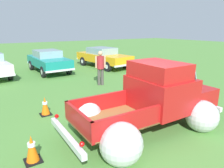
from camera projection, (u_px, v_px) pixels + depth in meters
The scene contains 7 objects.
ground_plane at pixel (142, 130), 6.03m from camera, with size 80.00×80.00×0.00m, color #548C3D.
vintage_pickup_truck at pixel (153, 102), 6.03m from camera, with size 4.66×2.82×1.96m.
show_car_1 at pixel (48, 60), 13.68m from camera, with size 1.87×4.32×1.43m.
show_car_2 at pixel (103, 56), 15.45m from camera, with size 2.38×4.90×1.43m.
spectator_0 at pixel (100, 66), 10.48m from camera, with size 0.53×0.44×1.74m.
lane_cone_0 at pixel (32, 149), 4.52m from camera, with size 0.36×0.36×0.63m.
lane_cone_1 at pixel (45, 106), 6.98m from camera, with size 0.36×0.36×0.63m.
Camera 1 is at (-3.70, -4.12, 2.85)m, focal length 33.46 mm.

